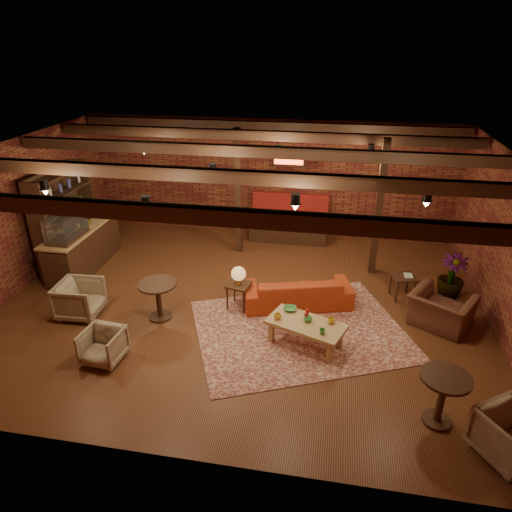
% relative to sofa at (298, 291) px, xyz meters
% --- Properties ---
extents(floor, '(10.00, 10.00, 0.00)m').
position_rel_sofa_xyz_m(floor, '(-1.17, -0.21, -0.33)').
color(floor, '#381B0E').
rests_on(floor, ground).
extents(ceiling, '(10.00, 8.00, 0.02)m').
position_rel_sofa_xyz_m(ceiling, '(-1.17, -0.21, 2.87)').
color(ceiling, black).
rests_on(ceiling, wall_back).
extents(wall_back, '(10.00, 0.02, 3.20)m').
position_rel_sofa_xyz_m(wall_back, '(-1.17, 3.79, 1.27)').
color(wall_back, maroon).
rests_on(wall_back, ground).
extents(wall_front, '(10.00, 0.02, 3.20)m').
position_rel_sofa_xyz_m(wall_front, '(-1.17, -4.21, 1.27)').
color(wall_front, maroon).
rests_on(wall_front, ground).
extents(wall_left, '(0.02, 8.00, 3.20)m').
position_rel_sofa_xyz_m(wall_left, '(-6.17, -0.21, 1.27)').
color(wall_left, maroon).
rests_on(wall_left, ground).
extents(wall_right, '(0.02, 8.00, 3.20)m').
position_rel_sofa_xyz_m(wall_right, '(3.83, -0.21, 1.27)').
color(wall_right, maroon).
rests_on(wall_right, ground).
extents(ceiling_beams, '(9.80, 6.40, 0.22)m').
position_rel_sofa_xyz_m(ceiling_beams, '(-1.17, -0.21, 2.75)').
color(ceiling_beams, '#311B10').
rests_on(ceiling_beams, ceiling).
extents(ceiling_pipe, '(9.60, 0.12, 0.12)m').
position_rel_sofa_xyz_m(ceiling_pipe, '(-1.17, 1.39, 2.52)').
color(ceiling_pipe, black).
rests_on(ceiling_pipe, ceiling).
extents(post_left, '(0.16, 0.16, 3.20)m').
position_rel_sofa_xyz_m(post_left, '(-1.77, 2.39, 1.27)').
color(post_left, '#311B10').
rests_on(post_left, ground).
extents(post_right, '(0.16, 0.16, 3.20)m').
position_rel_sofa_xyz_m(post_right, '(1.63, 1.79, 1.27)').
color(post_right, '#311B10').
rests_on(post_right, ground).
extents(service_counter, '(0.80, 2.50, 1.60)m').
position_rel_sofa_xyz_m(service_counter, '(-5.27, 0.79, 0.47)').
color(service_counter, '#311B10').
rests_on(service_counter, ground).
extents(plant_counter, '(0.35, 0.39, 0.30)m').
position_rel_sofa_xyz_m(plant_counter, '(-5.17, 0.99, 0.89)').
color(plant_counter, '#337F33').
rests_on(plant_counter, service_counter).
extents(shelving_hutch, '(0.52, 2.00, 2.40)m').
position_rel_sofa_xyz_m(shelving_hutch, '(-5.67, 0.89, 0.87)').
color(shelving_hutch, '#311B10').
rests_on(shelving_hutch, ground).
extents(banquette, '(2.10, 0.70, 1.00)m').
position_rel_sofa_xyz_m(banquette, '(-0.57, 3.34, 0.17)').
color(banquette, '#A2201B').
rests_on(banquette, ground).
extents(service_sign, '(0.86, 0.06, 0.30)m').
position_rel_sofa_xyz_m(service_sign, '(-0.57, 2.89, 2.02)').
color(service_sign, '#FD3D19').
rests_on(service_sign, ceiling).
extents(ceiling_spotlights, '(6.40, 4.40, 0.28)m').
position_rel_sofa_xyz_m(ceiling_spotlights, '(-1.17, -0.21, 2.53)').
color(ceiling_spotlights, black).
rests_on(ceiling_spotlights, ceiling).
extents(rug, '(4.77, 4.29, 0.01)m').
position_rel_sofa_xyz_m(rug, '(0.14, -0.94, -0.32)').
color(rug, maroon).
rests_on(rug, floor).
extents(sofa, '(2.39, 1.44, 0.65)m').
position_rel_sofa_xyz_m(sofa, '(0.00, 0.00, 0.00)').
color(sofa, '#A53517').
rests_on(sofa, floor).
extents(coffee_table, '(1.55, 1.15, 0.73)m').
position_rel_sofa_xyz_m(coffee_table, '(0.27, -1.36, 0.10)').
color(coffee_table, '#A47F4C').
rests_on(coffee_table, floor).
extents(side_table_lamp, '(0.53, 0.53, 0.95)m').
position_rel_sofa_xyz_m(side_table_lamp, '(-1.19, -0.33, 0.39)').
color(side_table_lamp, '#311B10').
rests_on(side_table_lamp, floor).
extents(round_table_left, '(0.76, 0.76, 0.79)m').
position_rel_sofa_xyz_m(round_table_left, '(-2.68, -1.00, 0.21)').
color(round_table_left, '#311B10').
rests_on(round_table_left, floor).
extents(armchair_a, '(0.79, 0.84, 0.82)m').
position_rel_sofa_xyz_m(armchair_a, '(-4.29, -1.18, 0.09)').
color(armchair_a, '#B8AE8E').
rests_on(armchair_a, floor).
extents(armchair_b, '(0.71, 0.67, 0.67)m').
position_rel_sofa_xyz_m(armchair_b, '(-3.16, -2.44, 0.01)').
color(armchair_b, '#B8AE8E').
rests_on(armchair_b, floor).
extents(armchair_right, '(1.30, 1.17, 0.95)m').
position_rel_sofa_xyz_m(armchair_right, '(2.82, -0.31, 0.15)').
color(armchair_right, brown).
rests_on(armchair_right, floor).
extents(side_table_book, '(0.59, 0.59, 0.55)m').
position_rel_sofa_xyz_m(side_table_book, '(2.21, 0.68, 0.17)').
color(side_table_book, '#311B10').
rests_on(side_table_book, floor).
extents(round_table_right, '(0.72, 0.72, 0.85)m').
position_rel_sofa_xyz_m(round_table_right, '(2.36, -2.90, 0.24)').
color(round_table_right, '#311B10').
rests_on(round_table_right, floor).
extents(armchair_far, '(1.04, 1.03, 0.79)m').
position_rel_sofa_xyz_m(armchair_far, '(3.17, -3.38, 0.07)').
color(armchair_far, '#B8AE8E').
rests_on(armchair_far, floor).
extents(plant_tall, '(1.91, 1.91, 2.98)m').
position_rel_sofa_xyz_m(plant_tall, '(3.23, 0.91, 1.16)').
color(plant_tall, '#4C7F4C').
rests_on(plant_tall, floor).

